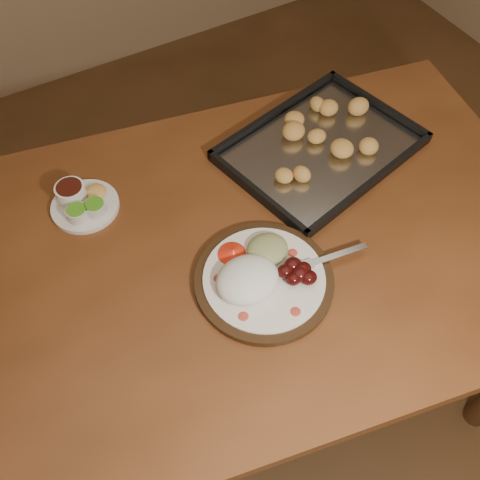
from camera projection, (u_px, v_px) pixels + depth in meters
ground at (277, 428)px, 1.69m from camera, size 4.00×4.00×0.00m
dining_table at (234, 270)px, 1.26m from camera, size 1.64×1.17×0.75m
dinner_plate at (261, 276)px, 1.11m from camera, size 0.38×0.29×0.07m
condiment_saucer at (82, 202)px, 1.23m from camera, size 0.16×0.16×0.05m
baking_tray at (321, 147)px, 1.34m from camera, size 0.52×0.43×0.05m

